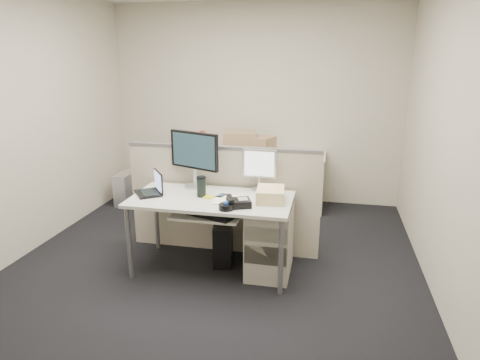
% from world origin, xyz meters
% --- Properties ---
extents(floor, '(4.00, 4.50, 0.01)m').
position_xyz_m(floor, '(0.00, 0.00, -0.01)').
color(floor, black).
rests_on(floor, ground).
extents(wall_back, '(4.00, 0.02, 2.70)m').
position_xyz_m(wall_back, '(0.00, 2.25, 1.35)').
color(wall_back, '#B9B39C').
rests_on(wall_back, ground).
extents(wall_front, '(4.00, 0.02, 2.70)m').
position_xyz_m(wall_front, '(0.00, -2.25, 1.35)').
color(wall_front, '#B9B39C').
rests_on(wall_front, ground).
extents(wall_left, '(0.02, 4.50, 2.70)m').
position_xyz_m(wall_left, '(-2.00, 0.00, 1.35)').
color(wall_left, '#B9B39C').
rests_on(wall_left, ground).
extents(wall_right, '(0.02, 4.50, 2.70)m').
position_xyz_m(wall_right, '(2.00, 0.00, 1.35)').
color(wall_right, '#B9B39C').
rests_on(wall_right, ground).
extents(desk, '(1.50, 0.75, 0.73)m').
position_xyz_m(desk, '(0.00, 0.00, 0.66)').
color(desk, beige).
rests_on(desk, floor).
extents(keyboard_tray, '(0.62, 0.32, 0.02)m').
position_xyz_m(keyboard_tray, '(0.00, -0.18, 0.62)').
color(keyboard_tray, beige).
rests_on(keyboard_tray, desk).
extents(drawer_pedestal, '(0.40, 0.55, 0.65)m').
position_xyz_m(drawer_pedestal, '(0.55, 0.05, 0.33)').
color(drawer_pedestal, '#B3AA9A').
rests_on(drawer_pedestal, floor).
extents(cubicle_partition, '(2.00, 0.06, 1.10)m').
position_xyz_m(cubicle_partition, '(0.00, 0.45, 0.55)').
color(cubicle_partition, tan).
rests_on(cubicle_partition, floor).
extents(back_counter, '(2.00, 0.60, 0.72)m').
position_xyz_m(back_counter, '(0.00, 1.93, 0.36)').
color(back_counter, '#B3AA9A').
rests_on(back_counter, floor).
extents(monitor_main, '(0.60, 0.41, 0.56)m').
position_xyz_m(monitor_main, '(-0.25, 0.29, 1.01)').
color(monitor_main, black).
rests_on(monitor_main, desk).
extents(monitor_small, '(0.34, 0.18, 0.40)m').
position_xyz_m(monitor_small, '(0.40, 0.32, 0.93)').
color(monitor_small, '#B7B7BC').
rests_on(monitor_small, desk).
extents(laptop, '(0.34, 0.36, 0.21)m').
position_xyz_m(laptop, '(-0.62, -0.02, 0.84)').
color(laptop, black).
rests_on(laptop, desk).
extents(trackball, '(0.15, 0.15, 0.05)m').
position_xyz_m(trackball, '(0.21, -0.28, 0.76)').
color(trackball, black).
rests_on(trackball, desk).
extents(desk_phone, '(0.25, 0.23, 0.06)m').
position_xyz_m(desk_phone, '(0.30, -0.18, 0.76)').
color(desk_phone, black).
rests_on(desk_phone, desk).
extents(paper_stack, '(0.21, 0.26, 0.01)m').
position_xyz_m(paper_stack, '(0.15, -0.05, 0.74)').
color(paper_stack, white).
rests_on(paper_stack, desk).
extents(sticky_pad, '(0.10, 0.10, 0.01)m').
position_xyz_m(sticky_pad, '(-0.02, 0.00, 0.74)').
color(sticky_pad, yellow).
rests_on(sticky_pad, desk).
extents(travel_mug, '(0.09, 0.09, 0.18)m').
position_xyz_m(travel_mug, '(-0.10, 0.02, 0.82)').
color(travel_mug, black).
rests_on(travel_mug, desk).
extents(banana, '(0.17, 0.06, 0.04)m').
position_xyz_m(banana, '(0.28, -0.09, 0.75)').
color(banana, yellow).
rests_on(banana, desk).
extents(cellphone, '(0.09, 0.13, 0.02)m').
position_xyz_m(cellphone, '(0.08, 0.05, 0.74)').
color(cellphone, black).
rests_on(cellphone, desk).
extents(manila_folders, '(0.27, 0.33, 0.12)m').
position_xyz_m(manila_folders, '(0.55, 0.04, 0.79)').
color(manila_folders, '#E9DD8F').
rests_on(manila_folders, desk).
extents(keyboard, '(0.46, 0.28, 0.02)m').
position_xyz_m(keyboard, '(0.05, -0.22, 0.64)').
color(keyboard, black).
rests_on(keyboard, keyboard_tray).
extents(pc_tower_desk, '(0.25, 0.47, 0.41)m').
position_xyz_m(pc_tower_desk, '(0.06, 0.20, 0.21)').
color(pc_tower_desk, black).
rests_on(pc_tower_desk, floor).
extents(pc_tower_spare_dark, '(0.29, 0.45, 0.39)m').
position_xyz_m(pc_tower_spare_dark, '(-1.05, 2.03, 0.20)').
color(pc_tower_spare_dark, black).
rests_on(pc_tower_spare_dark, floor).
extents(pc_tower_spare_silver, '(0.19, 0.47, 0.44)m').
position_xyz_m(pc_tower_spare_silver, '(-1.70, 1.63, 0.22)').
color(pc_tower_spare_silver, '#B7B7BC').
rests_on(pc_tower_spare_silver, floor).
extents(cardboard_box_left, '(0.48, 0.40, 0.32)m').
position_xyz_m(cardboard_box_left, '(-0.12, 1.81, 0.88)').
color(cardboard_box_left, tan).
rests_on(cardboard_box_left, back_counter).
extents(cardboard_box_right, '(0.45, 0.40, 0.27)m').
position_xyz_m(cardboard_box_right, '(0.14, 1.81, 0.85)').
color(cardboard_box_right, tan).
rests_on(cardboard_box_right, back_counter).
extents(red_binder, '(0.17, 0.28, 0.25)m').
position_xyz_m(red_binder, '(-0.69, 2.03, 0.85)').
color(red_binder, maroon).
rests_on(red_binder, back_counter).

